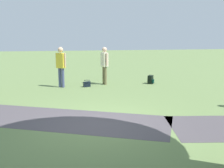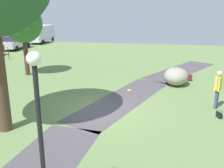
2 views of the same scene
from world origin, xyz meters
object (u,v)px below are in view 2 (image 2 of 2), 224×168
(backpack_by_boulder, at_px, (190,78))
(man_near_boulder, at_px, (218,87))
(lamp_post, at_px, (40,125))
(lawn_boulder, at_px, (176,76))
(parked_wagon_silver, at_px, (15,42))
(handbag_on_grass, at_px, (219,115))
(delivery_van, at_px, (39,33))
(young_tree_near_path, at_px, (23,24))
(frisbee_on_grass, at_px, (129,90))

(backpack_by_boulder, bearing_deg, man_near_boulder, -171.07)
(lamp_post, height_order, man_near_boulder, lamp_post)
(lamp_post, distance_m, lawn_boulder, 12.13)
(parked_wagon_silver, bearing_deg, handbag_on_grass, -130.16)
(lamp_post, xyz_separation_m, delivery_van, (29.34, 14.42, -1.08))
(young_tree_near_path, bearing_deg, delivery_van, 23.33)
(man_near_boulder, relative_size, parked_wagon_silver, 0.41)
(man_near_boulder, bearing_deg, handbag_on_grass, 176.71)
(lamp_post, distance_m, man_near_boulder, 9.39)
(handbag_on_grass, relative_size, backpack_by_boulder, 0.89)
(frisbee_on_grass, bearing_deg, parked_wagon_silver, 48.73)
(lamp_post, xyz_separation_m, lawn_boulder, (11.54, -3.28, -1.80))
(man_near_boulder, bearing_deg, backpack_by_boulder, 8.93)
(lamp_post, distance_m, backpack_by_boulder, 13.53)
(handbag_on_grass, distance_m, parked_wagon_silver, 25.28)
(lawn_boulder, distance_m, parked_wagon_silver, 21.07)
(frisbee_on_grass, distance_m, delivery_van, 24.65)
(backpack_by_boulder, bearing_deg, handbag_on_grass, -173.39)
(delivery_van, bearing_deg, young_tree_near_path, -156.67)
(parked_wagon_silver, bearing_deg, young_tree_near_path, -145.76)
(backpack_by_boulder, distance_m, delivery_van, 25.03)
(backpack_by_boulder, bearing_deg, lawn_boulder, 140.08)
(lawn_boulder, bearing_deg, parked_wagon_silver, 57.03)
(lamp_post, distance_m, delivery_van, 32.71)
(lawn_boulder, xyz_separation_m, parked_wagon_silver, (11.46, 17.67, 0.27))
(delivery_van, bearing_deg, parked_wagon_silver, -179.81)
(lamp_post, xyz_separation_m, man_near_boulder, (7.85, -4.98, -1.27))
(backpack_by_boulder, distance_m, frisbee_on_grass, 4.60)
(young_tree_near_path, bearing_deg, man_near_boulder, -109.70)
(lamp_post, height_order, lawn_boulder, lamp_post)
(lamp_post, height_order, delivery_van, lamp_post)
(young_tree_near_path, xyz_separation_m, delivery_van, (17.20, 7.41, -2.27))
(handbag_on_grass, xyz_separation_m, parked_wagon_silver, (16.30, 19.31, 0.67))
(young_tree_near_path, distance_m, man_near_boulder, 12.96)
(man_near_boulder, height_order, frisbee_on_grass, man_near_boulder)
(young_tree_near_path, height_order, frisbee_on_grass, young_tree_near_path)
(young_tree_near_path, bearing_deg, parked_wagon_silver, 34.24)
(handbag_on_grass, height_order, frisbee_on_grass, handbag_on_grass)
(man_near_boulder, bearing_deg, young_tree_near_path, 70.30)
(young_tree_near_path, distance_m, frisbee_on_grass, 8.70)
(parked_wagon_silver, xyz_separation_m, delivery_van, (6.33, 0.02, 0.46))
(young_tree_near_path, height_order, lamp_post, young_tree_near_path)
(frisbee_on_grass, bearing_deg, lawn_boulder, -57.48)
(frisbee_on_grass, height_order, parked_wagon_silver, parked_wagon_silver)
(handbag_on_grass, bearing_deg, backpack_by_boulder, 6.61)
(lawn_boulder, distance_m, backpack_by_boulder, 1.51)
(frisbee_on_grass, bearing_deg, man_near_boulder, -114.42)
(handbag_on_grass, bearing_deg, lamp_post, 143.78)
(parked_wagon_silver, bearing_deg, frisbee_on_grass, -131.27)
(handbag_on_grass, xyz_separation_m, delivery_van, (22.63, 19.33, 1.13))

